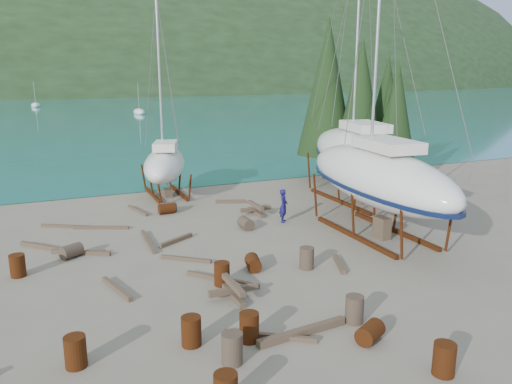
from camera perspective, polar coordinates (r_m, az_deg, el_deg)
name	(u,v)px	position (r m, az deg, el deg)	size (l,w,h in m)	color
ground	(272,265)	(20.57, 1.82, -8.39)	(600.00, 600.00, 0.00)	#6B6554
bay_water	(47,86)	(332.40, -22.74, 11.11)	(700.00, 700.00, 0.00)	teal
far_hill	(47,86)	(337.40, -22.76, 11.12)	(800.00, 360.00, 110.00)	black
far_house_right	(136,85)	(210.77, -13.55, 11.79)	(6.60, 5.60, 5.60)	beige
cypress_near_right	(361,101)	(35.89, 11.86, 10.19)	(3.60, 3.60, 10.00)	black
cypress_mid_right	(396,115)	(35.27, 15.70, 8.51)	(3.06, 3.06, 8.50)	black
cypress_back_left	(327,87)	(36.70, 8.13, 11.77)	(4.14, 4.14, 11.50)	black
cypress_far_right	(386,107)	(38.52, 14.64, 9.38)	(3.24, 3.24, 9.00)	black
moored_boat_mid	(139,112)	(99.18, -13.21, 8.89)	(2.00, 5.00, 6.05)	silver
moored_boat_far	(36,105)	(127.42, -23.88, 9.04)	(2.00, 5.00, 6.05)	silver
large_sailboat_near	(378,176)	(24.22, 13.72, 1.81)	(4.54, 11.83, 18.18)	silver
large_sailboat_far	(358,152)	(30.69, 11.56, 4.49)	(5.84, 12.15, 18.49)	silver
small_sailboat_shore	(165,164)	(32.14, -10.39, 3.18)	(4.88, 8.14, 12.42)	silver
worker	(284,206)	(26.13, 3.17, -1.58)	(0.65, 0.42, 1.77)	#15124F
drum_0	(75,352)	(14.71, -19.94, -16.78)	(0.58, 0.58, 0.88)	#552E0E
drum_4	(167,209)	(28.23, -10.16, -1.89)	(0.58, 0.58, 0.88)	#552E0E
drum_5	(307,258)	(20.22, 5.82, -7.52)	(0.58, 0.58, 0.88)	#2D2823
drum_6	(253,263)	(20.06, -0.34, -8.08)	(0.58, 0.58, 0.88)	#552E0E
drum_7	(444,359)	(14.45, 20.71, -17.44)	(0.58, 0.58, 0.88)	#552E0E
drum_8	(18,266)	(21.44, -25.59, -7.59)	(0.58, 0.58, 0.88)	#552E0E
drum_9	(168,207)	(28.46, -10.00, -1.75)	(0.58, 0.58, 0.88)	#2D2823
drum_10	(191,331)	(14.96, -7.41, -15.48)	(0.58, 0.58, 0.88)	#552E0E
drum_11	(246,223)	(25.12, -1.16, -3.60)	(0.58, 0.58, 0.88)	#2D2823
drum_12	(370,332)	(15.45, 12.90, -15.37)	(0.58, 0.58, 0.88)	#552E0E
drum_13	(249,327)	(15.05, -0.78, -15.18)	(0.58, 0.58, 0.88)	#552E0E
drum_14	(222,274)	(18.67, -3.91, -9.31)	(0.58, 0.58, 0.88)	#552E0E
drum_15	(71,251)	(22.72, -20.36, -6.34)	(0.58, 0.58, 0.88)	#2D2823
drum_16	(232,348)	(14.06, -2.74, -17.43)	(0.58, 0.58, 0.88)	#2D2823
drum_17	(354,309)	(16.34, 11.19, -13.01)	(0.58, 0.58, 0.88)	#2D2823
timber_0	(67,226)	(27.13, -20.75, -3.68)	(0.14, 2.79, 0.14)	brown
timber_2	(43,247)	(24.34, -23.15, -5.77)	(0.19, 2.56, 0.19)	brown
timber_3	(270,336)	(15.35, 1.63, -16.14)	(0.15, 2.79, 0.15)	brown
timber_4	(84,252)	(22.97, -19.04, -6.55)	(0.17, 1.77, 0.17)	brown
timber_5	(222,279)	(19.10, -3.87, -9.93)	(0.16, 3.08, 0.16)	brown
timber_6	(231,201)	(30.14, -2.88, -1.09)	(0.19, 1.85, 0.19)	brown
timber_7	(339,264)	(20.77, 9.49, -8.10)	(0.17, 1.83, 0.17)	brown
timber_8	(176,240)	(23.53, -9.12, -5.47)	(0.19, 2.04, 0.19)	brown
timber_9	(138,210)	(29.02, -13.37, -2.06)	(0.15, 2.37, 0.15)	brown
timber_10	(148,241)	(23.64, -12.22, -5.54)	(0.16, 3.13, 0.16)	brown
timber_11	(186,259)	(21.24, -8.02, -7.59)	(0.15, 2.24, 0.15)	brown
timber_12	(117,289)	(18.97, -15.60, -10.59)	(0.17, 2.29, 0.17)	brown
timber_15	(101,227)	(26.36, -17.28, -3.89)	(0.15, 2.77, 0.15)	brown
timber_16	(302,332)	(15.54, 5.32, -15.63)	(0.23, 3.04, 0.23)	brown
timber_17	(81,253)	(23.02, -19.40, -6.55)	(0.16, 2.66, 0.16)	brown
timber_pile_fore	(233,290)	(17.68, -2.61, -11.14)	(1.80, 1.80, 0.60)	brown
timber_pile_aft	(256,209)	(27.69, -0.03, -1.95)	(1.80, 1.80, 0.60)	brown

